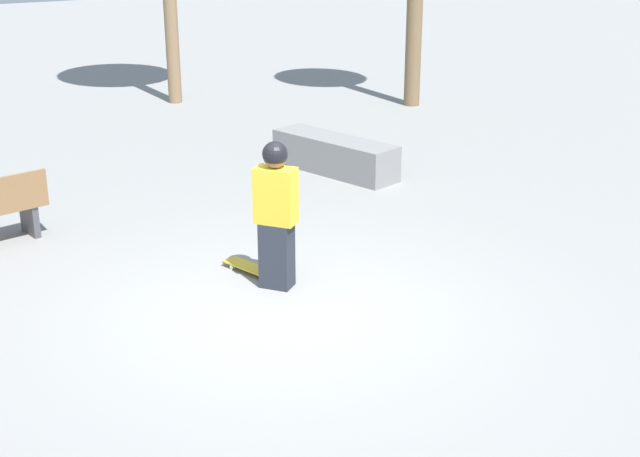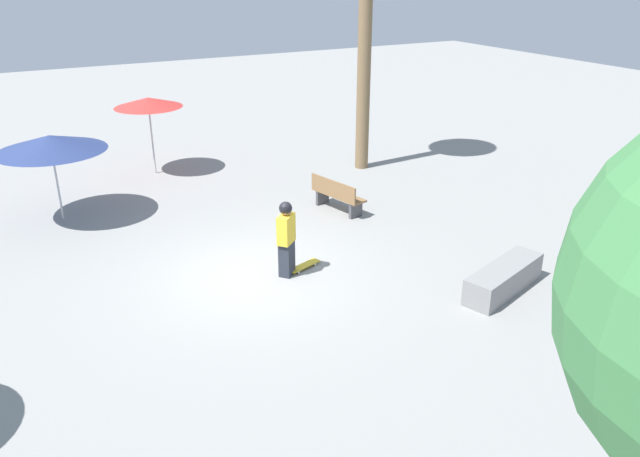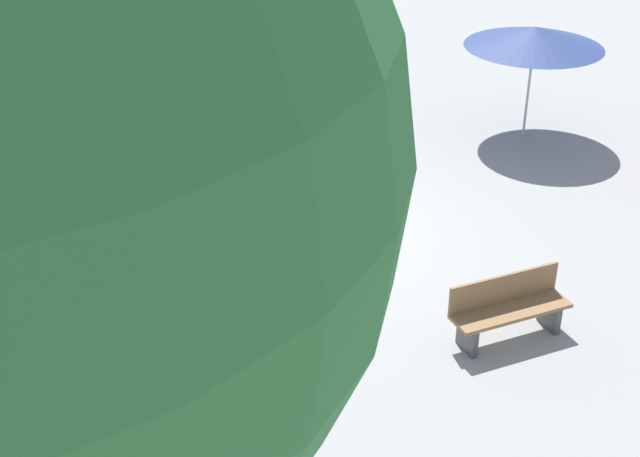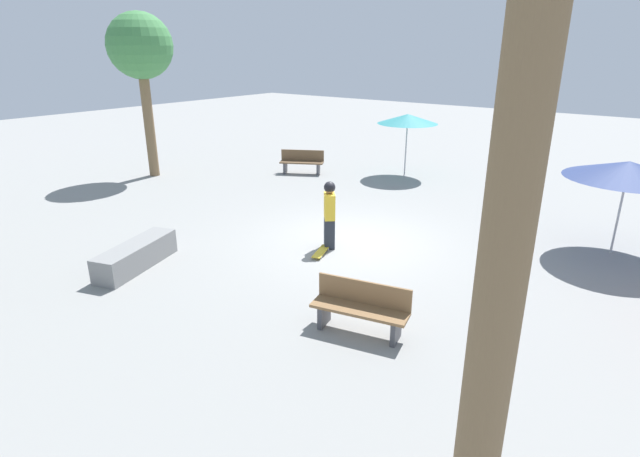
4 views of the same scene
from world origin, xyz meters
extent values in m
plane|color=gray|center=(0.00, 0.00, 0.00)|extent=(60.00, 60.00, 0.00)
cube|color=#282D38|center=(-0.59, 0.21, 0.36)|extent=(0.40, 0.39, 0.72)
cube|color=yellow|center=(-0.59, 0.21, 1.02)|extent=(0.47, 0.45, 0.59)
sphere|color=#8C6647|center=(-0.59, 0.21, 1.43)|extent=(0.23, 0.23, 0.23)
sphere|color=black|center=(-0.59, 0.21, 1.46)|extent=(0.26, 0.26, 0.26)
cube|color=gold|center=(-1.02, 0.13, 0.06)|extent=(0.82, 0.45, 0.02)
cylinder|color=silver|center=(-1.23, -0.03, 0.03)|extent=(0.06, 0.05, 0.05)
cylinder|color=silver|center=(-1.29, 0.13, 0.03)|extent=(0.06, 0.05, 0.05)
cylinder|color=silver|center=(-0.76, 0.13, 0.03)|extent=(0.06, 0.05, 0.05)
cylinder|color=silver|center=(-0.82, 0.29, 0.03)|extent=(0.06, 0.05, 0.05)
cube|color=gray|center=(-3.98, 2.82, 0.27)|extent=(2.16, 1.21, 0.53)
cube|color=#47474C|center=(-3.17, -2.99, 0.20)|extent=(0.40, 0.17, 0.40)
cube|color=#47474C|center=(-3.44, -1.77, 0.20)|extent=(0.40, 0.17, 0.40)
cube|color=olive|center=(-3.31, -2.38, 0.42)|extent=(0.79, 1.66, 0.05)
cube|color=olive|center=(-3.11, -2.33, 0.65)|extent=(0.40, 1.57, 0.40)
cube|color=#47474C|center=(4.96, 4.78, 0.20)|extent=(0.39, 0.26, 0.40)
cylinder|color=#B7B7BC|center=(3.00, -5.12, 1.00)|extent=(0.05, 0.05, 2.00)
cone|color=navy|center=(3.00, -5.12, 1.94)|extent=(2.58, 2.58, 0.38)
cylinder|color=#B7B7BC|center=(6.71, 2.15, 1.05)|extent=(0.05, 0.05, 2.10)
camera|label=1|loc=(7.28, -3.53, 3.89)|focal=50.00mm
camera|label=2|loc=(4.22, 10.49, 5.90)|focal=35.00mm
camera|label=3|loc=(-12.06, 1.72, 6.82)|focal=50.00mm
camera|label=4|loc=(-9.37, -6.19, 4.43)|focal=28.00mm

